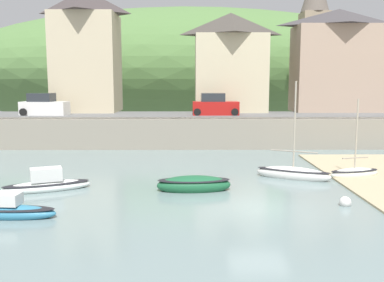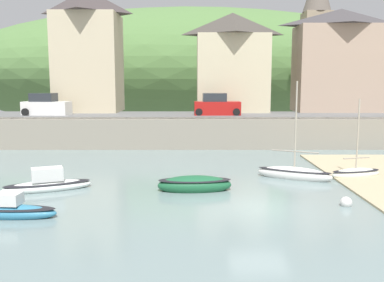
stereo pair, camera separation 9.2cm
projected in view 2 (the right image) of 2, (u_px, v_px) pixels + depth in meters
name	position (u px, v px, depth m)	size (l,w,h in m)	color
quay_seawall	(226.00, 130.00, 35.47)	(48.00, 9.40, 2.40)	gray
hillside_backdrop	(190.00, 72.00, 72.02)	(80.00, 44.00, 19.98)	#50773E
waterfront_building_left	(87.00, 50.00, 42.09)	(6.39, 5.66, 11.80)	beige
waterfront_building_centre	(231.00, 62.00, 42.28)	(7.20, 5.22, 9.60)	beige
waterfront_building_right	(338.00, 60.00, 42.28)	(8.81, 4.66, 9.98)	tan
church_with_spire	(315.00, 35.00, 45.84)	(3.00, 3.00, 15.38)	tan
rowboat_small_beached	(194.00, 185.00, 21.33)	(3.77, 1.61, 0.96)	#1B5A35
sailboat_nearest_shore	(355.00, 173.00, 24.25)	(3.18, 1.74, 4.59)	silver
fishing_boat_green	(293.00, 173.00, 23.89)	(4.13, 2.63, 5.61)	silver
sailboat_far_left	(47.00, 184.00, 21.38)	(4.39, 2.71, 1.27)	white
dinghy_open_wooden	(1.00, 210.00, 17.18)	(4.56, 1.37, 1.12)	teal
parked_car_near_slipway	(45.00, 106.00, 38.35)	(4.25, 2.09, 1.95)	white
parked_car_by_wall	(216.00, 106.00, 38.38)	(4.13, 1.82, 1.95)	#AF1916
mooring_buoy	(345.00, 202.00, 18.70)	(0.51, 0.51, 0.51)	silver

